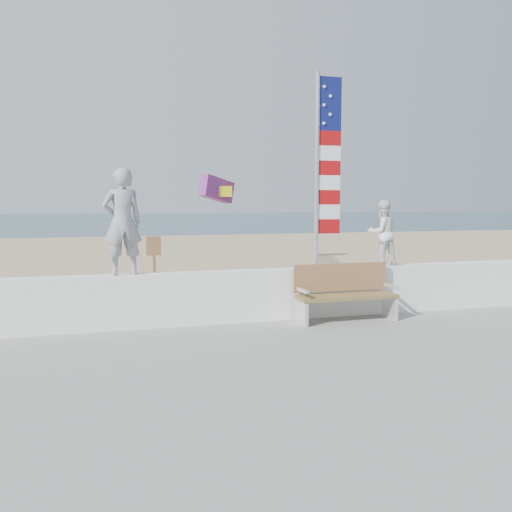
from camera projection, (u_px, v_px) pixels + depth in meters
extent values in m
plane|color=#284251|center=(278.00, 363.00, 7.71)|extent=(220.00, 220.00, 0.00)
cube|color=tan|center=(183.00, 277.00, 16.30)|extent=(90.00, 40.00, 0.08)
cube|color=gray|center=(456.00, 503.00, 3.87)|extent=(50.00, 12.40, 0.10)
cube|color=white|center=(242.00, 296.00, 9.56)|extent=(30.00, 0.35, 0.90)
imported|color=gray|center=(122.00, 222.00, 8.86)|extent=(0.69, 0.50, 1.75)
imported|color=white|center=(382.00, 233.00, 10.22)|extent=(0.63, 0.51, 1.24)
cube|color=olive|center=(347.00, 297.00, 9.52)|extent=(1.80, 0.50, 0.06)
cube|color=#956741|center=(340.00, 277.00, 9.75)|extent=(1.80, 0.05, 0.50)
cube|color=silver|center=(302.00, 313.00, 9.31)|extent=(0.06, 0.50, 0.40)
cube|color=silver|center=(303.00, 290.00, 9.22)|extent=(0.06, 0.45, 0.05)
cube|color=white|center=(389.00, 307.00, 9.79)|extent=(0.06, 0.50, 0.40)
cube|color=silver|center=(391.00, 286.00, 9.70)|extent=(0.06, 0.45, 0.05)
cylinder|color=silver|center=(317.00, 171.00, 9.73)|extent=(0.08, 0.08, 3.50)
cube|color=#0F1451|center=(330.00, 104.00, 9.68)|extent=(0.44, 0.02, 0.95)
cube|color=#9E0A0C|center=(328.00, 226.00, 9.90)|extent=(0.44, 0.02, 0.26)
cube|color=white|center=(329.00, 212.00, 9.87)|extent=(0.44, 0.02, 0.26)
cube|color=#9E0A0C|center=(329.00, 197.00, 9.84)|extent=(0.44, 0.02, 0.26)
cube|color=white|center=(329.00, 183.00, 9.82)|extent=(0.44, 0.02, 0.26)
cube|color=#9E0A0C|center=(329.00, 168.00, 9.79)|extent=(0.44, 0.02, 0.26)
cube|color=white|center=(329.00, 153.00, 9.77)|extent=(0.44, 0.02, 0.26)
cube|color=#9E0A0C|center=(330.00, 138.00, 9.74)|extent=(0.44, 0.02, 0.26)
sphere|color=white|center=(324.00, 123.00, 9.67)|extent=(0.06, 0.06, 0.06)
sphere|color=white|center=(330.00, 115.00, 9.68)|extent=(0.06, 0.06, 0.06)
sphere|color=white|center=(324.00, 105.00, 9.63)|extent=(0.06, 0.06, 0.06)
sphere|color=white|center=(330.00, 96.00, 9.65)|extent=(0.06, 0.06, 0.06)
sphere|color=white|center=(324.00, 87.00, 9.60)|extent=(0.06, 0.06, 0.06)
cube|color=red|center=(217.00, 189.00, 11.61)|extent=(0.87, 0.68, 0.61)
cube|color=yellow|center=(224.00, 191.00, 11.66)|extent=(0.32, 0.24, 0.23)
cylinder|color=olive|center=(154.00, 275.00, 11.85)|extent=(0.07, 0.07, 1.20)
cube|color=#8C6243|center=(154.00, 246.00, 11.77)|extent=(0.32, 0.03, 0.42)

